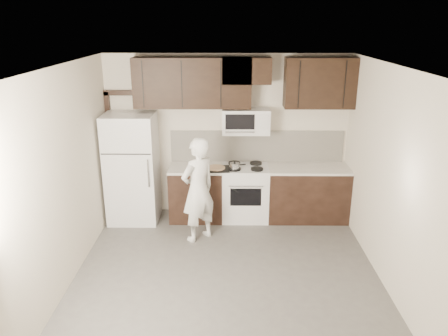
{
  "coord_description": "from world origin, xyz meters",
  "views": [
    {
      "loc": [
        0.01,
        -4.84,
        3.21
      ],
      "look_at": [
        -0.04,
        0.9,
        1.25
      ],
      "focal_mm": 35.0,
      "sensor_mm": 36.0,
      "label": 1
    }
  ],
  "objects_px": {
    "refrigerator": "(132,168)",
    "person": "(198,190)",
    "stove": "(245,192)",
    "microwave": "(246,121)"
  },
  "relations": [
    {
      "from": "stove",
      "to": "microwave",
      "type": "height_order",
      "value": "microwave"
    },
    {
      "from": "microwave",
      "to": "refrigerator",
      "type": "height_order",
      "value": "microwave"
    },
    {
      "from": "person",
      "to": "microwave",
      "type": "bearing_deg",
      "value": -172.05
    },
    {
      "from": "stove",
      "to": "refrigerator",
      "type": "relative_size",
      "value": 0.52
    },
    {
      "from": "stove",
      "to": "refrigerator",
      "type": "height_order",
      "value": "refrigerator"
    },
    {
      "from": "microwave",
      "to": "refrigerator",
      "type": "xyz_separation_m",
      "value": [
        -1.85,
        -0.17,
        -0.75
      ]
    },
    {
      "from": "microwave",
      "to": "refrigerator",
      "type": "relative_size",
      "value": 0.42
    },
    {
      "from": "refrigerator",
      "to": "person",
      "type": "bearing_deg",
      "value": -32.38
    },
    {
      "from": "microwave",
      "to": "person",
      "type": "xyz_separation_m",
      "value": [
        -0.73,
        -0.88,
        -0.85
      ]
    },
    {
      "from": "refrigerator",
      "to": "person",
      "type": "height_order",
      "value": "refrigerator"
    }
  ]
}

